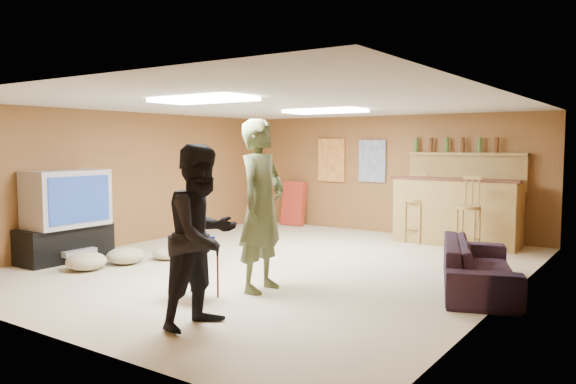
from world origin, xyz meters
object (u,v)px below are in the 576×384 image
Objects in this scene: tv_body at (67,198)px; person_black at (203,236)px; bar_counter at (457,212)px; tray_table at (195,272)px; person_olive at (262,206)px; sofa at (479,266)px.

person_black reaches higher than tv_body.
tray_table is at bearing -105.01° from bar_counter.
tv_body is 0.66× the size of person_black.
person_olive is 1.04m from tray_table.
person_olive is (3.26, 0.29, 0.07)m from tv_body.
bar_counter is 3.48× the size of tray_table.
person_olive reaches higher than person_black.
tray_table is at bearing 110.70° from sofa.
person_olive is at bearing 58.64° from tray_table.
person_black is at bearing -170.62° from person_olive.
person_black is (0.33, -1.32, -0.14)m from person_olive.
bar_counter is 5.01m from tray_table.
sofa is at bearing -67.26° from bar_counter.
person_olive is 3.39× the size of tray_table.
person_black is 1.12m from tray_table.
sofa is at bearing 17.74° from tv_body.
tv_body is 0.57× the size of sofa.
sofa is at bearing -60.03° from person_olive.
tv_body reaches higher than tray_table.
person_black is at bearing -16.04° from tv_body.
person_black is 2.90× the size of tray_table.
person_black is (3.59, -1.03, -0.07)m from tv_body.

